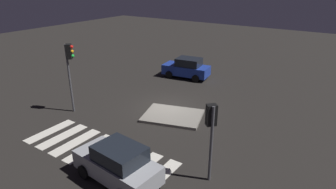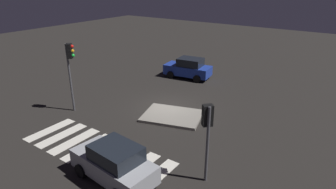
% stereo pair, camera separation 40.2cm
% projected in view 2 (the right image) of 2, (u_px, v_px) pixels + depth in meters
% --- Properties ---
extents(ground_plane, '(80.00, 80.00, 0.00)m').
position_uv_depth(ground_plane, '(168.00, 107.00, 20.82)').
color(ground_plane, black).
extents(traffic_island, '(4.43, 3.80, 0.18)m').
position_uv_depth(traffic_island, '(172.00, 116.00, 19.34)').
color(traffic_island, gray).
rests_on(traffic_island, ground).
extents(car_silver, '(4.38, 2.31, 1.85)m').
position_uv_depth(car_silver, '(114.00, 163.00, 13.04)').
color(car_silver, '#9EA0A5').
rests_on(car_silver, ground).
extents(car_blue, '(4.45, 2.45, 1.87)m').
position_uv_depth(car_blue, '(188.00, 68.00, 26.73)').
color(car_blue, '#1E389E').
rests_on(car_blue, ground).
extents(traffic_light_south, '(0.53, 0.54, 4.73)m').
position_uv_depth(traffic_light_south, '(70.00, 61.00, 19.04)').
color(traffic_light_south, '#47474C').
rests_on(traffic_light_south, ground).
extents(traffic_light_east, '(0.53, 0.54, 3.71)m').
position_uv_depth(traffic_light_east, '(207.00, 124.00, 12.41)').
color(traffic_light_east, '#47474C').
rests_on(traffic_light_east, ground).
extents(crosswalk_near, '(8.75, 3.20, 0.02)m').
position_uv_depth(crosswalk_near, '(95.00, 151.00, 15.59)').
color(crosswalk_near, silver).
rests_on(crosswalk_near, ground).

